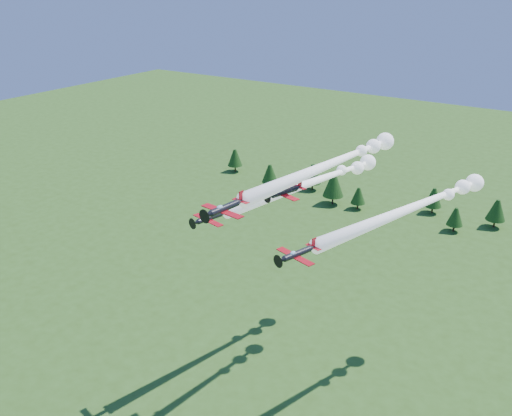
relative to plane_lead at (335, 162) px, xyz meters
The scene contains 6 objects.
ground 51.49m from the plane_lead, 98.59° to the right, with size 600.00×600.00×0.00m, color #2F5119.
plane_lead is the anchor object (origin of this frame).
plane_left 13.19m from the plane_lead, 133.38° to the left, with size 16.82×51.74×3.70m.
plane_right 17.53m from the plane_lead, 17.22° to the left, with size 20.62×54.46×3.70m.
plane_slot 14.20m from the plane_lead, 102.51° to the right, with size 7.59×8.44×2.67m.
treeline 97.46m from the plane_lead, 89.33° to the left, with size 182.82×20.06×11.91m.
Camera 1 is at (47.66, -71.95, 80.07)m, focal length 40.00 mm.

